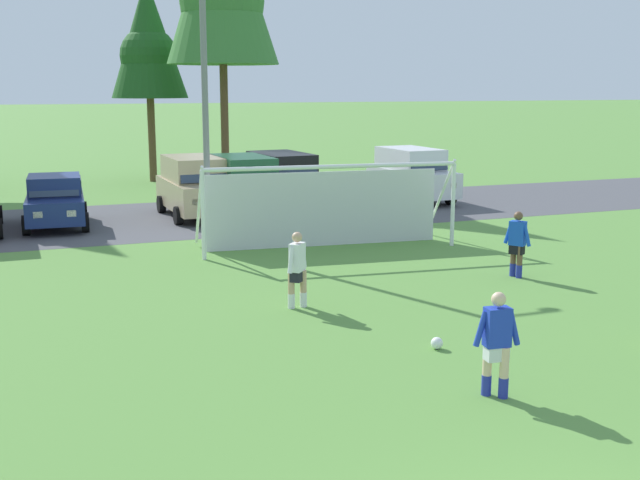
# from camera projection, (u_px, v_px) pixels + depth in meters

# --- Properties ---
(ground_plane) EXTENTS (400.00, 400.00, 0.00)m
(ground_plane) POSITION_uv_depth(u_px,v_px,m) (218.00, 265.00, 20.93)
(ground_plane) COLOR #598C3D
(parking_lot_strip) EXTENTS (52.00, 8.40, 0.01)m
(parking_lot_strip) POSITION_uv_depth(u_px,v_px,m) (165.00, 219.00, 28.19)
(parking_lot_strip) COLOR #4C4C51
(parking_lot_strip) RESTS_ON ground
(soccer_ball) EXTENTS (0.22, 0.22, 0.22)m
(soccer_ball) POSITION_uv_depth(u_px,v_px,m) (437.00, 343.00, 14.23)
(soccer_ball) COLOR white
(soccer_ball) RESTS_ON ground
(soccer_goal) EXTENTS (7.57, 2.66, 2.57)m
(soccer_goal) POSITION_uv_depth(u_px,v_px,m) (326.00, 203.00, 23.05)
(soccer_goal) COLOR white
(soccer_goal) RESTS_ON ground
(player_striker_near) EXTENTS (0.42, 0.70, 1.64)m
(player_striker_near) POSITION_uv_depth(u_px,v_px,m) (517.00, 244.00, 19.48)
(player_striker_near) COLOR brown
(player_striker_near) RESTS_ON ground
(player_defender_far) EXTENTS (0.73, 0.34, 1.64)m
(player_defender_far) POSITION_uv_depth(u_px,v_px,m) (497.00, 345.00, 11.92)
(player_defender_far) COLOR beige
(player_defender_far) RESTS_ON ground
(player_trailing_back) EXTENTS (0.61, 0.55, 1.64)m
(player_trailing_back) POSITION_uv_depth(u_px,v_px,m) (297.00, 270.00, 16.77)
(player_trailing_back) COLOR tan
(player_trailing_back) RESTS_ON ground
(parked_car_slot_center) EXTENTS (2.23, 4.30, 1.72)m
(parked_car_slot_center) POSITION_uv_depth(u_px,v_px,m) (55.00, 201.00, 26.47)
(parked_car_slot_center) COLOR navy
(parked_car_slot_center) RESTS_ON ground
(parked_car_slot_center_right) EXTENTS (2.24, 4.65, 2.16)m
(parked_car_slot_center_right) POSITION_uv_depth(u_px,v_px,m) (195.00, 186.00, 28.48)
(parked_car_slot_center_right) COLOR tan
(parked_car_slot_center_right) RESTS_ON ground
(parked_car_slot_right) EXTENTS (2.23, 4.65, 2.16)m
(parked_car_slot_right) POSITION_uv_depth(u_px,v_px,m) (244.00, 185.00, 28.72)
(parked_car_slot_right) COLOR #194C2D
(parked_car_slot_right) RESTS_ON ground
(parked_car_slot_far_right) EXTENTS (2.40, 4.73, 2.16)m
(parked_car_slot_far_right) POSITION_uv_depth(u_px,v_px,m) (283.00, 181.00, 30.07)
(parked_car_slot_far_right) COLOR black
(parked_car_slot_far_right) RESTS_ON ground
(parked_car_slot_end) EXTENTS (2.27, 4.67, 2.16)m
(parked_car_slot_end) POSITION_uv_depth(u_px,v_px,m) (412.00, 174.00, 32.40)
(parked_car_slot_end) COLOR silver
(parked_car_slot_end) RESTS_ON ground
(tree_mid_left) EXTENTS (3.67, 3.67, 9.78)m
(tree_mid_left) POSITION_uv_depth(u_px,v_px,m) (148.00, 42.00, 38.06)
(tree_mid_left) COLOR brown
(tree_mid_left) RESTS_ON ground
(street_lamp) EXTENTS (2.00, 0.32, 7.72)m
(street_lamp) POSITION_uv_depth(u_px,v_px,m) (211.00, 109.00, 22.71)
(street_lamp) COLOR slate
(street_lamp) RESTS_ON ground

